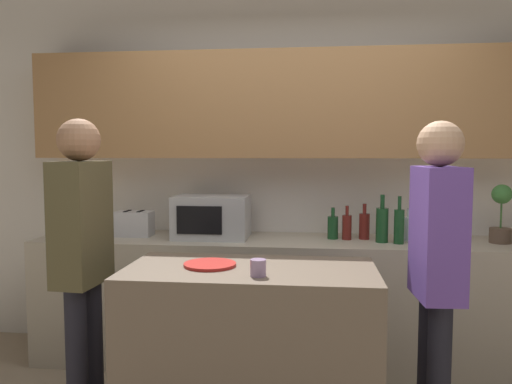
{
  "coord_description": "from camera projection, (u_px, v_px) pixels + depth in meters",
  "views": [
    {
      "loc": [
        0.14,
        -2.07,
        1.5
      ],
      "look_at": [
        -0.16,
        0.56,
        1.28
      ],
      "focal_mm": 35.0,
      "sensor_mm": 36.0,
      "label": 1
    }
  ],
  "objects": [
    {
      "name": "bottle_0",
      "position": [
        333.0,
        227.0,
        3.5
      ],
      "size": [
        0.07,
        0.07,
        0.22
      ],
      "color": "#194723",
      "rests_on": "back_counter"
    },
    {
      "name": "cup_0",
      "position": [
        258.0,
        268.0,
        2.26
      ],
      "size": [
        0.07,
        0.07,
        0.08
      ],
      "color": "#A285AE",
      "rests_on": "kitchen_island"
    },
    {
      "name": "potted_plant",
      "position": [
        501.0,
        214.0,
        3.34
      ],
      "size": [
        0.14,
        0.14,
        0.39
      ],
      "color": "brown",
      "rests_on": "back_counter"
    },
    {
      "name": "bottle_1",
      "position": [
        347.0,
        227.0,
        3.47
      ],
      "size": [
        0.07,
        0.07,
        0.24
      ],
      "color": "maroon",
      "rests_on": "back_counter"
    },
    {
      "name": "person_left",
      "position": [
        82.0,
        249.0,
        2.6
      ],
      "size": [
        0.22,
        0.35,
        1.66
      ],
      "rotation": [
        0.0,
        0.0,
        -1.65
      ],
      "color": "black",
      "rests_on": "ground_plane"
    },
    {
      "name": "back_counter",
      "position": [
        291.0,
        301.0,
        3.53
      ],
      "size": [
        3.6,
        0.62,
        0.88
      ],
      "color": "#B7AD99",
      "rests_on": "ground_plane"
    },
    {
      "name": "bottle_5",
      "position": [
        409.0,
        228.0,
        3.43
      ],
      "size": [
        0.09,
        0.09,
        0.22
      ],
      "color": "silver",
      "rests_on": "back_counter"
    },
    {
      "name": "bottle_2",
      "position": [
        364.0,
        226.0,
        3.49
      ],
      "size": [
        0.07,
        0.07,
        0.25
      ],
      "color": "maroon",
      "rests_on": "back_counter"
    },
    {
      "name": "person_center",
      "position": [
        437.0,
        261.0,
        2.38
      ],
      "size": [
        0.22,
        0.35,
        1.64
      ],
      "rotation": [
        0.0,
        0.0,
        -4.66
      ],
      "color": "black",
      "rests_on": "ground_plane"
    },
    {
      "name": "plate_on_island",
      "position": [
        210.0,
        264.0,
        2.47
      ],
      "size": [
        0.26,
        0.26,
        0.01
      ],
      "color": "red",
      "rests_on": "kitchen_island"
    },
    {
      "name": "microwave",
      "position": [
        212.0,
        217.0,
        3.56
      ],
      "size": [
        0.52,
        0.39,
        0.3
      ],
      "color": "#B7BABC",
      "rests_on": "back_counter"
    },
    {
      "name": "toaster",
      "position": [
        134.0,
        224.0,
        3.63
      ],
      "size": [
        0.26,
        0.16,
        0.18
      ],
      "color": "silver",
      "rests_on": "back_counter"
    },
    {
      "name": "kitchen_island",
      "position": [
        250.0,
        360.0,
        2.47
      ],
      "size": [
        1.23,
        0.62,
        0.93
      ],
      "color": "brown",
      "rests_on": "ground_plane"
    },
    {
      "name": "bottle_3",
      "position": [
        382.0,
        224.0,
        3.37
      ],
      "size": [
        0.08,
        0.08,
        0.32
      ],
      "color": "#194723",
      "rests_on": "back_counter"
    },
    {
      "name": "bottle_4",
      "position": [
        399.0,
        226.0,
        3.32
      ],
      "size": [
        0.07,
        0.07,
        0.32
      ],
      "color": "#194723",
      "rests_on": "back_counter"
    },
    {
      "name": "back_wall",
      "position": [
        293.0,
        146.0,
        3.71
      ],
      "size": [
        6.4,
        0.4,
        2.7
      ],
      "color": "silver",
      "rests_on": "ground_plane"
    }
  ]
}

